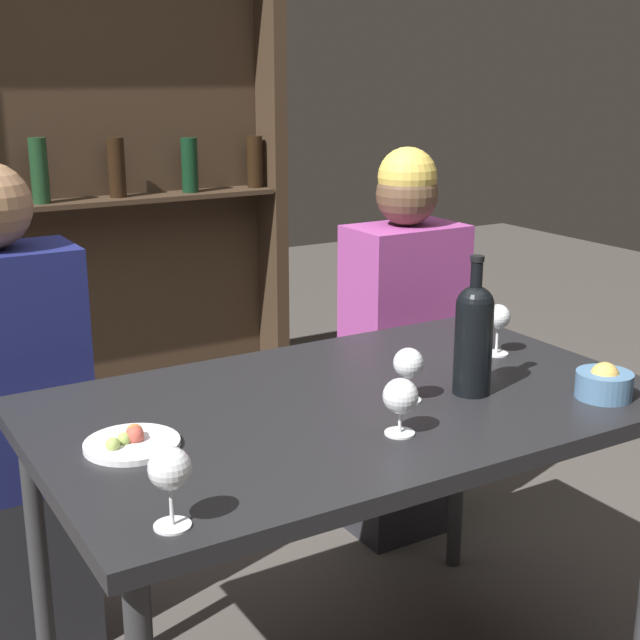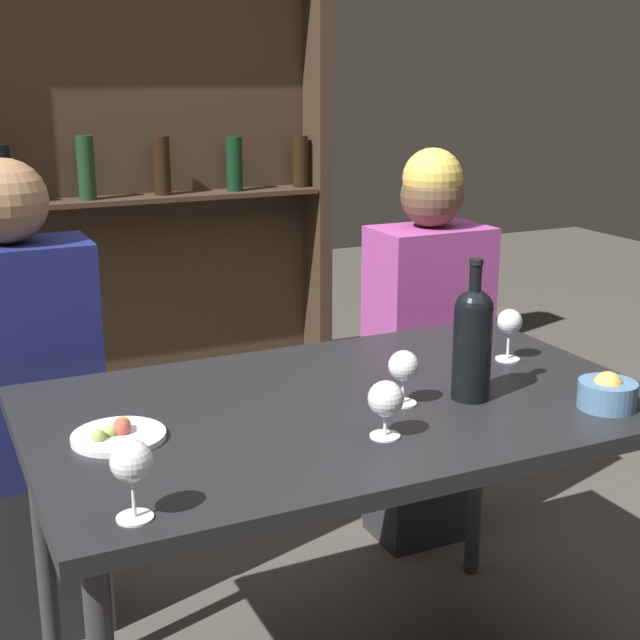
{
  "view_description": "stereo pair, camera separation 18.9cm",
  "coord_description": "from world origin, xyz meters",
  "px_view_note": "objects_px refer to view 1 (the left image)",
  "views": [
    {
      "loc": [
        -0.98,
        -1.52,
        1.45
      ],
      "look_at": [
        0.0,
        0.12,
        0.92
      ],
      "focal_mm": 50.0,
      "sensor_mm": 36.0,
      "label": 1
    },
    {
      "loc": [
        -0.81,
        -1.61,
        1.45
      ],
      "look_at": [
        0.0,
        0.12,
        0.92
      ],
      "focal_mm": 50.0,
      "sensor_mm": 36.0,
      "label": 2
    }
  ],
  "objects_px": {
    "food_plate_0": "(131,442)",
    "seated_person_left": "(10,432)",
    "wine_bottle": "(474,334)",
    "wine_glass_3": "(400,398)",
    "wine_glass_1": "(170,471)",
    "wine_glass_2": "(498,319)",
    "wine_glass_0": "(408,365)",
    "seated_person_right": "(403,354)",
    "snack_bowl": "(604,383)"
  },
  "relations": [
    {
      "from": "wine_bottle",
      "to": "wine_glass_1",
      "type": "distance_m",
      "value": 0.82
    },
    {
      "from": "seated_person_left",
      "to": "snack_bowl",
      "type": "bearing_deg",
      "value": -39.39
    },
    {
      "from": "wine_glass_2",
      "to": "snack_bowl",
      "type": "xyz_separation_m",
      "value": [
        -0.01,
        -0.35,
        -0.06
      ]
    },
    {
      "from": "wine_glass_0",
      "to": "snack_bowl",
      "type": "bearing_deg",
      "value": -27.92
    },
    {
      "from": "wine_glass_0",
      "to": "food_plate_0",
      "type": "bearing_deg",
      "value": 172.84
    },
    {
      "from": "wine_glass_0",
      "to": "seated_person_right",
      "type": "height_order",
      "value": "seated_person_right"
    },
    {
      "from": "wine_bottle",
      "to": "wine_glass_1",
      "type": "bearing_deg",
      "value": -164.12
    },
    {
      "from": "food_plate_0",
      "to": "wine_glass_2",
      "type": "bearing_deg",
      "value": 4.43
    },
    {
      "from": "snack_bowl",
      "to": "wine_glass_0",
      "type": "bearing_deg",
      "value": 152.08
    },
    {
      "from": "wine_glass_1",
      "to": "seated_person_right",
      "type": "xyz_separation_m",
      "value": [
        1.13,
        0.94,
        -0.26
      ]
    },
    {
      "from": "wine_bottle",
      "to": "snack_bowl",
      "type": "bearing_deg",
      "value": -36.59
    },
    {
      "from": "snack_bowl",
      "to": "seated_person_right",
      "type": "relative_size",
      "value": 0.1
    },
    {
      "from": "wine_glass_0",
      "to": "wine_glass_2",
      "type": "height_order",
      "value": "wine_glass_2"
    },
    {
      "from": "wine_glass_1",
      "to": "seated_person_left",
      "type": "height_order",
      "value": "seated_person_left"
    },
    {
      "from": "wine_glass_1",
      "to": "seated_person_left",
      "type": "bearing_deg",
      "value": 93.52
    },
    {
      "from": "wine_glass_0",
      "to": "wine_glass_1",
      "type": "distance_m",
      "value": 0.69
    },
    {
      "from": "wine_bottle",
      "to": "wine_glass_3",
      "type": "relative_size",
      "value": 2.69
    },
    {
      "from": "snack_bowl",
      "to": "seated_person_left",
      "type": "relative_size",
      "value": 0.1
    },
    {
      "from": "wine_glass_0",
      "to": "seated_person_right",
      "type": "bearing_deg",
      "value": 54.46
    },
    {
      "from": "wine_glass_0",
      "to": "wine_glass_2",
      "type": "bearing_deg",
      "value": 21.31
    },
    {
      "from": "seated_person_left",
      "to": "wine_glass_0",
      "type": "bearing_deg",
      "value": -44.39
    },
    {
      "from": "wine_glass_3",
      "to": "seated_person_left",
      "type": "relative_size",
      "value": 0.09
    },
    {
      "from": "snack_bowl",
      "to": "food_plate_0",
      "type": "bearing_deg",
      "value": 164.18
    },
    {
      "from": "wine_glass_1",
      "to": "snack_bowl",
      "type": "relative_size",
      "value": 1.09
    },
    {
      "from": "wine_glass_0",
      "to": "seated_person_left",
      "type": "height_order",
      "value": "seated_person_left"
    },
    {
      "from": "wine_bottle",
      "to": "wine_glass_3",
      "type": "height_order",
      "value": "wine_bottle"
    },
    {
      "from": "wine_glass_3",
      "to": "food_plate_0",
      "type": "distance_m",
      "value": 0.52
    },
    {
      "from": "wine_glass_1",
      "to": "wine_glass_3",
      "type": "bearing_deg",
      "value": 12.74
    },
    {
      "from": "snack_bowl",
      "to": "wine_bottle",
      "type": "bearing_deg",
      "value": 143.41
    },
    {
      "from": "wine_glass_3",
      "to": "food_plate_0",
      "type": "height_order",
      "value": "wine_glass_3"
    },
    {
      "from": "wine_glass_2",
      "to": "seated_person_right",
      "type": "relative_size",
      "value": 0.1
    },
    {
      "from": "wine_bottle",
      "to": "wine_glass_2",
      "type": "distance_m",
      "value": 0.3
    },
    {
      "from": "seated_person_right",
      "to": "wine_glass_0",
      "type": "bearing_deg",
      "value": -125.54
    },
    {
      "from": "wine_bottle",
      "to": "wine_glass_0",
      "type": "relative_size",
      "value": 2.59
    },
    {
      "from": "wine_bottle",
      "to": "snack_bowl",
      "type": "distance_m",
      "value": 0.3
    },
    {
      "from": "wine_bottle",
      "to": "food_plate_0",
      "type": "distance_m",
      "value": 0.76
    },
    {
      "from": "wine_glass_2",
      "to": "wine_glass_0",
      "type": "bearing_deg",
      "value": -158.69
    },
    {
      "from": "food_plate_0",
      "to": "seated_person_left",
      "type": "relative_size",
      "value": 0.14
    },
    {
      "from": "food_plate_0",
      "to": "seated_person_left",
      "type": "xyz_separation_m",
      "value": [
        -0.11,
        0.61,
        -0.18
      ]
    },
    {
      "from": "wine_bottle",
      "to": "seated_person_right",
      "type": "height_order",
      "value": "seated_person_right"
    },
    {
      "from": "snack_bowl",
      "to": "seated_person_left",
      "type": "height_order",
      "value": "seated_person_left"
    },
    {
      "from": "wine_glass_1",
      "to": "food_plate_0",
      "type": "xyz_separation_m",
      "value": [
        0.05,
        0.33,
        -0.09
      ]
    },
    {
      "from": "seated_person_left",
      "to": "seated_person_right",
      "type": "height_order",
      "value": "seated_person_left"
    },
    {
      "from": "wine_glass_2",
      "to": "seated_person_right",
      "type": "bearing_deg",
      "value": 79.03
    },
    {
      "from": "wine_glass_0",
      "to": "seated_person_left",
      "type": "distance_m",
      "value": 1.01
    },
    {
      "from": "food_plate_0",
      "to": "wine_glass_1",
      "type": "bearing_deg",
      "value": -98.24
    },
    {
      "from": "food_plate_0",
      "to": "seated_person_left",
      "type": "height_order",
      "value": "seated_person_left"
    },
    {
      "from": "wine_bottle",
      "to": "wine_glass_0",
      "type": "xyz_separation_m",
      "value": [
        -0.15,
        0.03,
        -0.05
      ]
    },
    {
      "from": "wine_glass_2",
      "to": "seated_person_left",
      "type": "bearing_deg",
      "value": 153.79
    },
    {
      "from": "wine_glass_0",
      "to": "wine_glass_3",
      "type": "relative_size",
      "value": 1.04
    }
  ]
}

